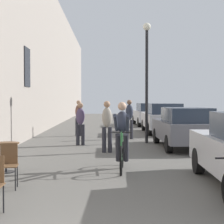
{
  "coord_description": "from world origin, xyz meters",
  "views": [
    {
      "loc": [
        0.24,
        -3.02,
        1.75
      ],
      "look_at": [
        0.52,
        13.38,
        1.22
      ],
      "focal_mm": 58.32,
      "sensor_mm": 36.0,
      "label": 1
    }
  ],
  "objects_px": {
    "cafe_table_far": "(6,151)",
    "parked_car_third": "(163,118)",
    "cyclist_on_bicycle": "(122,138)",
    "parked_car_fourth": "(149,114)",
    "street_lamp": "(147,67)",
    "pedestrian_furthest": "(79,116)",
    "pedestrian_mid": "(80,121)",
    "pedestrian_far": "(129,117)",
    "pedestrian_near": "(107,123)",
    "parked_car_second": "(184,127)",
    "cafe_chair_mid_toward_wall": "(8,162)"
  },
  "relations": [
    {
      "from": "pedestrian_mid",
      "to": "cyclist_on_bicycle",
      "type": "bearing_deg",
      "value": -74.47
    },
    {
      "from": "parked_car_second",
      "to": "cyclist_on_bicycle",
      "type": "bearing_deg",
      "value": -120.71
    },
    {
      "from": "pedestrian_mid",
      "to": "parked_car_fourth",
      "type": "bearing_deg",
      "value": 70.18
    },
    {
      "from": "cafe_table_far",
      "to": "parked_car_fourth",
      "type": "xyz_separation_m",
      "value": [
        5.4,
        16.3,
        0.28
      ]
    },
    {
      "from": "pedestrian_far",
      "to": "parked_car_third",
      "type": "distance_m",
      "value": 3.49
    },
    {
      "from": "pedestrian_mid",
      "to": "pedestrian_far",
      "type": "distance_m",
      "value": 3.01
    },
    {
      "from": "cafe_table_far",
      "to": "cyclist_on_bicycle",
      "type": "relative_size",
      "value": 0.41
    },
    {
      "from": "cyclist_on_bicycle",
      "to": "pedestrian_near",
      "type": "relative_size",
      "value": 1.02
    },
    {
      "from": "pedestrian_mid",
      "to": "pedestrian_furthest",
      "type": "bearing_deg",
      "value": 95.2
    },
    {
      "from": "street_lamp",
      "to": "pedestrian_furthest",
      "type": "bearing_deg",
      "value": 135.12
    },
    {
      "from": "parked_car_third",
      "to": "parked_car_fourth",
      "type": "bearing_deg",
      "value": 90.5
    },
    {
      "from": "pedestrian_near",
      "to": "parked_car_fourth",
      "type": "xyz_separation_m",
      "value": [
        2.93,
        12.99,
        -0.17
      ]
    },
    {
      "from": "pedestrian_mid",
      "to": "pedestrian_furthest",
      "type": "xyz_separation_m",
      "value": [
        -0.33,
        3.66,
        0.05
      ]
    },
    {
      "from": "pedestrian_near",
      "to": "cafe_table_far",
      "type": "bearing_deg",
      "value": -126.74
    },
    {
      "from": "cafe_table_far",
      "to": "parked_car_second",
      "type": "xyz_separation_m",
      "value": [
        5.3,
        4.42,
        0.25
      ]
    },
    {
      "from": "cyclist_on_bicycle",
      "to": "parked_car_fourth",
      "type": "relative_size",
      "value": 0.4
    },
    {
      "from": "pedestrian_far",
      "to": "pedestrian_furthest",
      "type": "relative_size",
      "value": 1.01
    },
    {
      "from": "street_lamp",
      "to": "parked_car_second",
      "type": "distance_m",
      "value": 3.06
    },
    {
      "from": "parked_car_second",
      "to": "parked_car_fourth",
      "type": "relative_size",
      "value": 0.95
    },
    {
      "from": "pedestrian_far",
      "to": "pedestrian_furthest",
      "type": "height_order",
      "value": "pedestrian_far"
    },
    {
      "from": "street_lamp",
      "to": "parked_car_fourth",
      "type": "distance_m",
      "value": 10.65
    },
    {
      "from": "cyclist_on_bicycle",
      "to": "pedestrian_near",
      "type": "xyz_separation_m",
      "value": [
        -0.37,
        3.03,
        0.17
      ]
    },
    {
      "from": "street_lamp",
      "to": "parked_car_second",
      "type": "height_order",
      "value": "street_lamp"
    },
    {
      "from": "pedestrian_near",
      "to": "parked_car_second",
      "type": "distance_m",
      "value": 3.05
    },
    {
      "from": "cyclist_on_bicycle",
      "to": "pedestrian_far",
      "type": "distance_m",
      "value": 7.26
    },
    {
      "from": "cafe_table_far",
      "to": "parked_car_third",
      "type": "xyz_separation_m",
      "value": [
        5.45,
        10.39,
        0.3
      ]
    },
    {
      "from": "cyclist_on_bicycle",
      "to": "parked_car_fourth",
      "type": "bearing_deg",
      "value": 80.9
    },
    {
      "from": "cafe_chair_mid_toward_wall",
      "to": "parked_car_fourth",
      "type": "bearing_deg",
      "value": 74.66
    },
    {
      "from": "pedestrian_near",
      "to": "parked_car_third",
      "type": "xyz_separation_m",
      "value": [
        2.98,
        7.08,
        -0.15
      ]
    },
    {
      "from": "cyclist_on_bicycle",
      "to": "street_lamp",
      "type": "distance_m",
      "value": 6.28
    },
    {
      "from": "cafe_table_far",
      "to": "pedestrian_furthest",
      "type": "height_order",
      "value": "pedestrian_furthest"
    },
    {
      "from": "cafe_table_far",
      "to": "pedestrian_near",
      "type": "xyz_separation_m",
      "value": [
        2.47,
        3.31,
        0.45
      ]
    },
    {
      "from": "pedestrian_near",
      "to": "parked_car_second",
      "type": "xyz_separation_m",
      "value": [
        2.83,
        1.11,
        -0.2
      ]
    },
    {
      "from": "street_lamp",
      "to": "parked_car_second",
      "type": "xyz_separation_m",
      "value": [
        1.2,
        -1.56,
        -2.34
      ]
    },
    {
      "from": "parked_car_third",
      "to": "parked_car_second",
      "type": "bearing_deg",
      "value": -91.49
    },
    {
      "from": "pedestrian_furthest",
      "to": "pedestrian_far",
      "type": "bearing_deg",
      "value": -31.44
    },
    {
      "from": "cafe_table_far",
      "to": "cyclist_on_bicycle",
      "type": "bearing_deg",
      "value": 5.61
    },
    {
      "from": "pedestrian_furthest",
      "to": "parked_car_third",
      "type": "relative_size",
      "value": 0.39
    },
    {
      "from": "pedestrian_near",
      "to": "parked_car_second",
      "type": "height_order",
      "value": "pedestrian_near"
    },
    {
      "from": "cyclist_on_bicycle",
      "to": "pedestrian_furthest",
      "type": "relative_size",
      "value": 1.0
    },
    {
      "from": "cafe_table_far",
      "to": "pedestrian_mid",
      "type": "bearing_deg",
      "value": 74.85
    },
    {
      "from": "pedestrian_furthest",
      "to": "parked_car_second",
      "type": "distance_m",
      "value": 6.19
    },
    {
      "from": "pedestrian_furthest",
      "to": "cafe_table_far",
      "type": "bearing_deg",
      "value": -97.02
    },
    {
      "from": "pedestrian_far",
      "to": "parked_car_fourth",
      "type": "distance_m",
      "value": 9.0
    },
    {
      "from": "parked_car_fourth",
      "to": "pedestrian_furthest",
      "type": "bearing_deg",
      "value": -120.38
    },
    {
      "from": "cyclist_on_bicycle",
      "to": "pedestrian_mid",
      "type": "height_order",
      "value": "cyclist_on_bicycle"
    },
    {
      "from": "pedestrian_mid",
      "to": "parked_car_third",
      "type": "height_order",
      "value": "pedestrian_mid"
    },
    {
      "from": "street_lamp",
      "to": "parked_car_fourth",
      "type": "height_order",
      "value": "street_lamp"
    },
    {
      "from": "cafe_table_far",
      "to": "parked_car_fourth",
      "type": "relative_size",
      "value": 0.16
    },
    {
      "from": "pedestrian_near",
      "to": "pedestrian_mid",
      "type": "bearing_deg",
      "value": 117.28
    }
  ]
}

